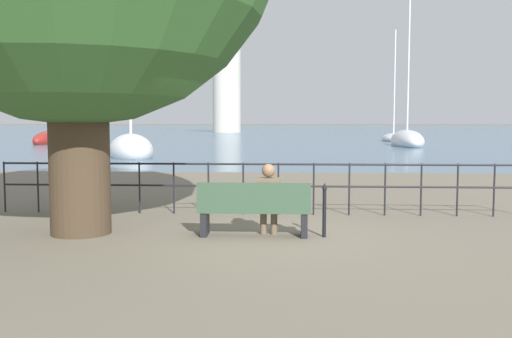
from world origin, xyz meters
TOP-DOWN VIEW (x-y plane):
  - ground_plane at (0.00, 0.00)m, footprint 1000.00×1000.00m
  - harbor_water at (0.00, 161.82)m, footprint 600.00×300.00m
  - park_bench at (0.00, -0.06)m, footprint 1.83×0.45m
  - seated_person_left at (0.23, 0.02)m, footprint 0.39×0.35m
  - promenade_railing at (0.00, 2.19)m, footprint 10.68×0.04m
  - closed_umbrella at (1.14, -0.03)m, footprint 0.09×0.09m
  - sailboat_1 at (9.83, 36.12)m, footprint 2.81×8.78m
  - sailboat_2 at (10.88, 47.65)m, footprint 2.70×6.20m
  - sailboat_3 at (-7.75, 20.38)m, footprint 4.07×5.58m
  - sailboat_4 at (-19.89, 38.25)m, footprint 1.63×5.20m
  - harbor_lighthouse at (-10.53, 92.87)m, footprint 4.98×4.98m

SIDE VIEW (x-z plane):
  - ground_plane at x=0.00m, z-range 0.00..0.00m
  - harbor_water at x=0.00m, z-range 0.00..0.01m
  - sailboat_2 at x=10.88m, z-range -5.27..5.85m
  - sailboat_4 at x=-19.89m, z-range -4.12..4.84m
  - sailboat_1 at x=9.83m, z-range -5.49..6.27m
  - sailboat_3 at x=-7.75m, z-range -4.19..4.97m
  - park_bench at x=0.00m, z-range -0.02..0.88m
  - closed_umbrella at x=1.14m, z-range 0.05..0.94m
  - seated_person_left at x=0.23m, z-range 0.06..1.25m
  - promenade_railing at x=0.00m, z-range 0.17..1.22m
  - harbor_lighthouse at x=-10.53m, z-range -0.67..18.43m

